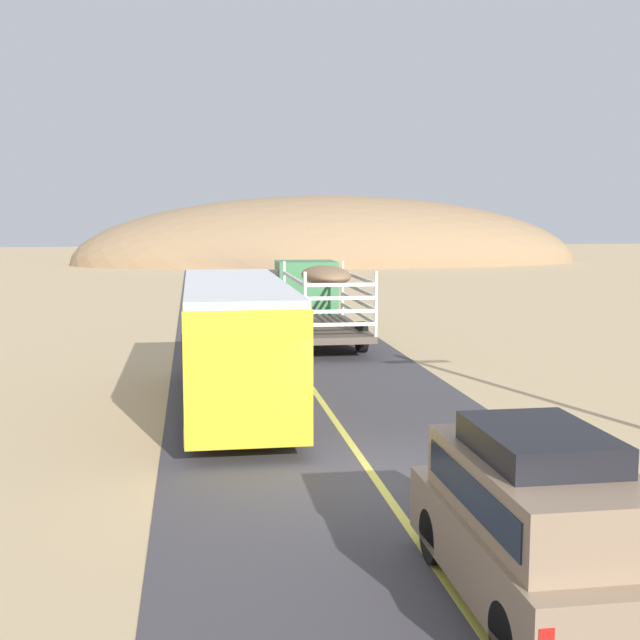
# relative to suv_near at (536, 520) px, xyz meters

# --- Properties ---
(ground_plane) EXTENTS (240.00, 240.00, 0.00)m
(ground_plane) POSITION_rel_suv_near_xyz_m (-0.84, 5.68, -1.15)
(ground_plane) COLOR tan
(road_surface) EXTENTS (8.00, 120.00, 0.02)m
(road_surface) POSITION_rel_suv_near_xyz_m (-0.84, 5.68, -1.14)
(road_surface) COLOR #423F44
(road_surface) RESTS_ON ground
(road_centre_line) EXTENTS (0.16, 117.60, 0.00)m
(road_centre_line) POSITION_rel_suv_near_xyz_m (-0.84, 5.68, -1.13)
(road_centre_line) COLOR #D8CC4C
(road_centre_line) RESTS_ON road_surface
(suv_near) EXTENTS (1.90, 4.62, 2.29)m
(suv_near) POSITION_rel_suv_near_xyz_m (0.00, 0.00, 0.00)
(suv_near) COLOR #8C7259
(suv_near) RESTS_ON road_surface
(livestock_truck) EXTENTS (2.53, 9.70, 3.02)m
(livestock_truck) POSITION_rel_suv_near_xyz_m (0.70, 23.98, 0.64)
(livestock_truck) COLOR #3F7F4C
(livestock_truck) RESTS_ON road_surface
(bus) EXTENTS (2.54, 10.00, 3.21)m
(bus) POSITION_rel_suv_near_xyz_m (-3.09, 11.41, 0.60)
(bus) COLOR gold
(bus) RESTS_ON road_surface
(distant_hill) EXTENTS (52.20, 20.71, 13.77)m
(distant_hill) POSITION_rel_suv_near_xyz_m (9.96, 75.33, -1.15)
(distant_hill) COLOR #957553
(distant_hill) RESTS_ON ground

